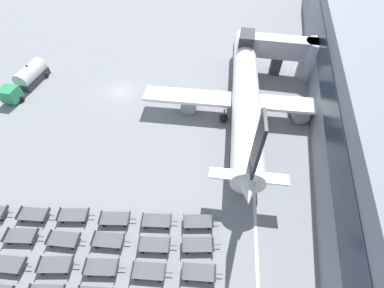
% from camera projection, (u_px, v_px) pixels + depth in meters
% --- Properties ---
extents(ground_plane, '(500.00, 500.00, 0.00)m').
position_uv_depth(ground_plane, '(121.00, 91.00, 42.47)').
color(ground_plane, gray).
extents(jet_bridge, '(14.81, 4.92, 6.55)m').
position_uv_depth(jet_bridge, '(289.00, 53.00, 43.10)').
color(jet_bridge, '#A8AAB2').
rests_on(jet_bridge, ground_plane).
extents(airplane, '(29.60, 36.04, 12.04)m').
position_uv_depth(airplane, '(245.00, 94.00, 36.86)').
color(airplane, white).
rests_on(airplane, ground_plane).
extents(fuel_tanker_primary, '(3.54, 9.66, 3.23)m').
position_uv_depth(fuel_tanker_primary, '(28.00, 78.00, 42.54)').
color(fuel_tanker_primary, '#2D8C5B').
rests_on(fuel_tanker_primary, ground_plane).
extents(baggage_dolly_row_mid_a_col_b, '(3.92, 1.98, 0.92)m').
position_uv_depth(baggage_dolly_row_mid_a_col_b, '(9.00, 264.00, 24.13)').
color(baggage_dolly_row_mid_a_col_b, '#515459').
rests_on(baggage_dolly_row_mid_a_col_b, ground_plane).
extents(baggage_dolly_row_mid_a_col_c, '(3.91, 2.25, 0.92)m').
position_uv_depth(baggage_dolly_row_mid_a_col_c, '(56.00, 265.00, 24.11)').
color(baggage_dolly_row_mid_a_col_c, '#515459').
rests_on(baggage_dolly_row_mid_a_col_c, ground_plane).
extents(baggage_dolly_row_mid_a_col_d, '(3.92, 2.17, 0.92)m').
position_uv_depth(baggage_dolly_row_mid_a_col_d, '(102.00, 267.00, 23.97)').
color(baggage_dolly_row_mid_a_col_d, '#515459').
rests_on(baggage_dolly_row_mid_a_col_d, ground_plane).
extents(baggage_dolly_row_mid_a_col_e, '(3.92, 2.04, 0.92)m').
position_uv_depth(baggage_dolly_row_mid_a_col_e, '(149.00, 271.00, 23.75)').
color(baggage_dolly_row_mid_a_col_e, '#515459').
rests_on(baggage_dolly_row_mid_a_col_e, ground_plane).
extents(baggage_dolly_row_mid_a_col_f, '(3.92, 2.04, 0.92)m').
position_uv_depth(baggage_dolly_row_mid_a_col_f, '(199.00, 272.00, 23.68)').
color(baggage_dolly_row_mid_a_col_f, '#515459').
rests_on(baggage_dolly_row_mid_a_col_f, ground_plane).
extents(baggage_dolly_row_mid_b_col_b, '(3.92, 2.15, 0.92)m').
position_uv_depth(baggage_dolly_row_mid_b_col_b, '(22.00, 236.00, 25.93)').
color(baggage_dolly_row_mid_b_col_b, '#515459').
rests_on(baggage_dolly_row_mid_b_col_b, ground_plane).
extents(baggage_dolly_row_mid_b_col_c, '(3.92, 1.97, 0.92)m').
position_uv_depth(baggage_dolly_row_mid_b_col_c, '(64.00, 239.00, 25.70)').
color(baggage_dolly_row_mid_b_col_c, '#515459').
rests_on(baggage_dolly_row_mid_b_col_c, ground_plane).
extents(baggage_dolly_row_mid_b_col_d, '(3.92, 2.01, 0.92)m').
position_uv_depth(baggage_dolly_row_mid_b_col_d, '(109.00, 240.00, 25.64)').
color(baggage_dolly_row_mid_b_col_d, '#515459').
rests_on(baggage_dolly_row_mid_b_col_d, ground_plane).
extents(baggage_dolly_row_mid_b_col_e, '(3.92, 2.12, 0.92)m').
position_uv_depth(baggage_dolly_row_mid_b_col_e, '(155.00, 245.00, 25.35)').
color(baggage_dolly_row_mid_b_col_e, '#515459').
rests_on(baggage_dolly_row_mid_b_col_e, ground_plane).
extents(baggage_dolly_row_mid_b_col_f, '(3.91, 2.26, 0.92)m').
position_uv_depth(baggage_dolly_row_mid_b_col_f, '(198.00, 245.00, 25.35)').
color(baggage_dolly_row_mid_b_col_f, '#515459').
rests_on(baggage_dolly_row_mid_b_col_f, ground_plane).
extents(baggage_dolly_row_far_col_b, '(3.92, 2.06, 0.92)m').
position_uv_depth(baggage_dolly_row_far_col_b, '(34.00, 214.00, 27.47)').
color(baggage_dolly_row_far_col_b, '#515459').
rests_on(baggage_dolly_row_far_col_b, ground_plane).
extents(baggage_dolly_row_far_col_c, '(3.92, 2.21, 0.92)m').
position_uv_depth(baggage_dolly_row_far_col_c, '(74.00, 215.00, 27.41)').
color(baggage_dolly_row_far_col_c, '#515459').
rests_on(baggage_dolly_row_far_col_c, ground_plane).
extents(baggage_dolly_row_far_col_d, '(3.92, 2.18, 0.92)m').
position_uv_depth(baggage_dolly_row_far_col_d, '(115.00, 219.00, 27.15)').
color(baggage_dolly_row_far_col_d, '#515459').
rests_on(baggage_dolly_row_far_col_d, ground_plane).
extents(baggage_dolly_row_far_col_e, '(3.92, 2.13, 0.92)m').
position_uv_depth(baggage_dolly_row_far_col_e, '(157.00, 221.00, 27.00)').
color(baggage_dolly_row_far_col_e, '#515459').
rests_on(baggage_dolly_row_far_col_e, ground_plane).
extents(baggage_dolly_row_far_col_f, '(3.91, 2.26, 0.92)m').
position_uv_depth(baggage_dolly_row_far_col_f, '(198.00, 222.00, 26.94)').
color(baggage_dolly_row_far_col_f, '#515459').
rests_on(baggage_dolly_row_far_col_f, ground_plane).
extents(stand_guidance_stripe, '(5.54, 39.65, 0.01)m').
position_uv_depth(stand_guidance_stripe, '(252.00, 150.00, 34.07)').
color(stand_guidance_stripe, white).
rests_on(stand_guidance_stripe, ground_plane).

